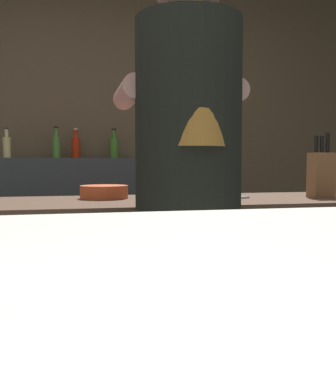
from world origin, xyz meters
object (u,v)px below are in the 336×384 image
Objects in this scene: chefs_knife at (226,198)px; bottle_olive_oil at (56,146)px; bottle_soy at (7,146)px; bottle_hot_sauce at (76,147)px; knife_block at (321,174)px; bartender at (189,184)px; mixing_bowl at (104,192)px; bottle_vinegar at (114,147)px.

chefs_knife is 1.66m from bottle_olive_oil.
bottle_soy reaches higher than chefs_knife.
knife_block is at bearing -55.42° from bottle_hot_sauce.
bartender is 1.90m from bottle_soy.
knife_block is at bearing -9.64° from mixing_bowl.
knife_block reaches higher than mixing_bowl.
bartender is 8.22× the size of bottle_hot_sauce.
bartender is 8.01× the size of bottle_olive_oil.
bottle_soy is (-0.31, -0.14, -0.01)m from bottle_olive_oil.
bottle_olive_oil is at bearing -165.89° from bottle_hot_sauce.
chefs_knife is 1.71m from bottle_soy.
mixing_bowl is at bearing -80.24° from bottle_olive_oil.
bottle_vinegar is at bearing 4.20° from bottle_olive_oil.
bottle_vinegar is (-0.04, 1.90, 0.18)m from bartender.
knife_block is 1.20× the size of chefs_knife.
bottle_soy is (-0.45, -0.18, -0.01)m from bottle_hot_sauce.
knife_block is 0.46m from chefs_knife.
bottle_vinegar is at bearing 13.32° from bottle_soy.
bartender reaches higher than bottle_hot_sauce.
bartender is at bearing -144.92° from chefs_knife.
knife_block is at bearing -41.74° from bottle_soy.
bottle_olive_oil is at bearing 128.64° from knife_block.
chefs_knife is (0.50, -0.16, -0.02)m from mixing_bowl.
bottle_soy is (-0.76, 1.73, 0.17)m from bartender.
chefs_knife is at bearing -51.75° from bottle_soy.
knife_block is 1.34× the size of bottle_vinegar.
bottle_olive_oil is 0.34m from bottle_soy.
bottle_vinegar is at bearing -0.94° from bottle_hot_sauce.
chefs_knife is at bearing -17.25° from mixing_bowl.
knife_block is at bearing -60.43° from bartender.
bottle_vinegar reaches higher than mixing_bowl.
mixing_bowl is 1.37m from bottle_vinegar.
mixing_bowl is 0.94× the size of bottle_olive_oil.
bottle_vinegar is (-0.32, 1.50, 0.27)m from chefs_knife.
bottle_soy reaches higher than knife_block.
knife_block is at bearing -63.01° from bottle_vinegar.
bottle_hot_sauce is 0.97× the size of bottle_olive_oil.
bottle_vinegar reaches higher than chefs_knife.
bottle_hot_sauce is (-0.31, 1.91, 0.18)m from bartender.
bartender is 8.18× the size of bottle_vinegar.
mixing_bowl is at bearing -97.90° from bottle_vinegar.
bottle_olive_oil is at bearing -175.80° from bottle_vinegar.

